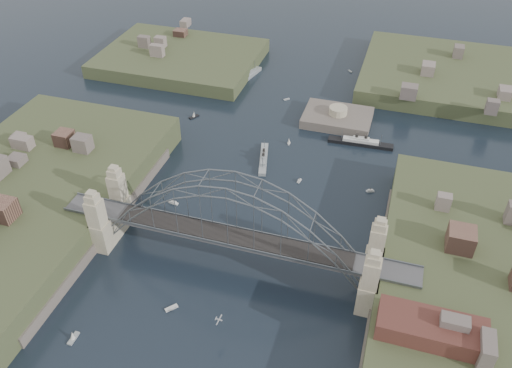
% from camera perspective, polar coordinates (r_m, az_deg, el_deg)
% --- Properties ---
extents(ground, '(500.00, 500.00, 0.00)m').
position_cam_1_polar(ground, '(126.05, -2.44, -8.44)').
color(ground, black).
rests_on(ground, ground).
extents(bridge, '(84.00, 13.80, 24.60)m').
position_cam_1_polar(bridge, '(117.40, -2.60, -4.30)').
color(bridge, '#505053').
rests_on(bridge, ground).
extents(shore_west, '(50.50, 90.00, 12.00)m').
position_cam_1_polar(shore_west, '(149.42, -23.73, -2.49)').
color(shore_west, '#3F4929').
rests_on(shore_west, ground).
extents(shore_east, '(50.50, 90.00, 12.00)m').
position_cam_1_polar(shore_east, '(123.72, 24.20, -12.79)').
color(shore_east, '#3F4929').
rests_on(shore_east, ground).
extents(headland_nw, '(60.00, 45.00, 9.00)m').
position_cam_1_polar(headland_nw, '(215.92, -8.14, 12.85)').
color(headland_nw, '#3F4929').
rests_on(headland_nw, ground).
extents(headland_ne, '(70.00, 55.00, 9.50)m').
position_cam_1_polar(headland_ne, '(212.43, 21.01, 10.28)').
color(headland_ne, '#3F4929').
rests_on(headland_ne, ground).
extents(fort_island, '(22.00, 16.00, 9.40)m').
position_cam_1_polar(fort_island, '(177.80, 8.73, 6.58)').
color(fort_island, '#5E544B').
rests_on(fort_island, ground).
extents(wharf_shed, '(20.00, 8.00, 4.00)m').
position_cam_1_polar(wharf_shed, '(106.42, 18.46, -14.65)').
color(wharf_shed, '#592D26').
rests_on(wharf_shed, shore_east).
extents(naval_cruiser_near, '(5.67, 15.77, 4.71)m').
position_cam_1_polar(naval_cruiser_near, '(156.75, 0.82, 2.77)').
color(naval_cruiser_near, '#99A0A2').
rests_on(naval_cruiser_near, ground).
extents(naval_cruiser_far, '(5.86, 16.75, 5.62)m').
position_cam_1_polar(naval_cruiser_far, '(202.70, -0.85, 11.60)').
color(naval_cruiser_far, '#99A0A2').
rests_on(naval_cruiser_far, ground).
extents(ocean_liner, '(20.07, 3.59, 4.90)m').
position_cam_1_polar(ocean_liner, '(166.91, 11.24, 4.42)').
color(ocean_liner, black).
rests_on(ocean_liner, ground).
extents(aeroplane, '(1.46, 2.74, 0.40)m').
position_cam_1_polar(aeroplane, '(108.33, -4.09, -14.41)').
color(aeroplane, '#ABADB1').
extents(small_boat_a, '(2.85, 1.33, 1.43)m').
position_cam_1_polar(small_boat_a, '(143.08, -8.93, -2.01)').
color(small_boat_a, silver).
rests_on(small_boat_a, ground).
extents(small_boat_b, '(1.06, 2.05, 1.43)m').
position_cam_1_polar(small_boat_b, '(149.32, 4.71, 0.36)').
color(small_boat_b, silver).
rests_on(small_boat_b, ground).
extents(small_boat_c, '(2.59, 2.75, 0.45)m').
position_cam_1_polar(small_boat_c, '(118.27, -9.13, -13.11)').
color(small_boat_c, silver).
rests_on(small_boat_c, ground).
extents(small_boat_d, '(2.37, 1.49, 1.43)m').
position_cam_1_polar(small_boat_d, '(148.58, 12.24, -0.74)').
color(small_boat_d, silver).
rests_on(small_boat_d, ground).
extents(small_boat_e, '(2.84, 3.67, 2.38)m').
position_cam_1_polar(small_boat_e, '(178.89, -6.73, 7.36)').
color(small_boat_e, silver).
rests_on(small_boat_e, ground).
extents(small_boat_f, '(1.25, 1.81, 2.38)m').
position_cam_1_polar(small_boat_f, '(164.22, 3.58, 4.64)').
color(small_boat_f, silver).
rests_on(small_boat_f, ground).
extents(small_boat_h, '(2.14, 2.09, 0.45)m').
position_cam_1_polar(small_boat_h, '(188.58, 3.33, 9.12)').
color(small_boat_h, silver).
rests_on(small_boat_h, ground).
extents(small_boat_i, '(1.51, 2.44, 2.38)m').
position_cam_1_polar(small_boat_i, '(136.14, 14.95, -5.19)').
color(small_boat_i, silver).
rests_on(small_boat_i, ground).
extents(small_boat_j, '(1.08, 3.27, 2.38)m').
position_cam_1_polar(small_boat_j, '(117.80, -19.19, -15.34)').
color(small_boat_j, silver).
rests_on(small_boat_j, ground).
extents(small_boat_k, '(1.81, 1.83, 0.45)m').
position_cam_1_polar(small_boat_k, '(210.94, 10.13, 11.90)').
color(small_boat_k, silver).
rests_on(small_boat_k, ground).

